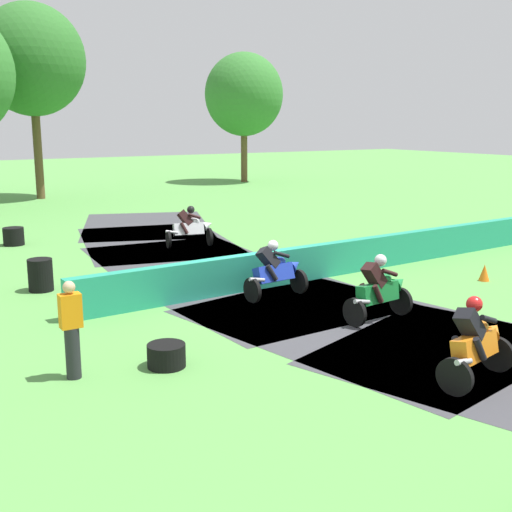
{
  "coord_description": "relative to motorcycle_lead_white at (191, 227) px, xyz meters",
  "views": [
    {
      "loc": [
        -7.93,
        -13.35,
        4.11
      ],
      "look_at": [
        0.06,
        -0.28,
        0.9
      ],
      "focal_mm": 45.27,
      "sensor_mm": 36.0,
      "label": 1
    }
  ],
  "objects": [
    {
      "name": "tree_far_left",
      "position": [
        -1.03,
        16.41,
        6.56
      ],
      "size": [
        5.48,
        5.48,
        10.09
      ],
      "color": "brown",
      "rests_on": "ground"
    },
    {
      "name": "traffic_cone",
      "position": [
        4.46,
        -8.39,
        -0.41
      ],
      "size": [
        0.28,
        0.28,
        0.44
      ],
      "primitive_type": "cone",
      "color": "orange",
      "rests_on": "ground"
    },
    {
      "name": "motorcycle_fourth_orange",
      "position": [
        -1.09,
        -12.76,
        0.02
      ],
      "size": [
        1.68,
        1.02,
        1.43
      ],
      "color": "black",
      "rests_on": "ground"
    },
    {
      "name": "tire_stack_near",
      "position": [
        -5.05,
        3.24,
        -0.33
      ],
      "size": [
        0.68,
        0.68,
        0.6
      ],
      "color": "black",
      "rests_on": "ground"
    },
    {
      "name": "tree_far_right",
      "position": [
        13.33,
        19.17,
        5.21
      ],
      "size": [
        5.25,
        5.25,
        8.62
      ],
      "color": "brown",
      "rests_on": "ground"
    },
    {
      "name": "ground_plane",
      "position": [
        -1.29,
        -5.95,
        -0.63
      ],
      "size": [
        120.0,
        120.0,
        0.0
      ],
      "primitive_type": "plane",
      "color": "#569947"
    },
    {
      "name": "track_marshal",
      "position": [
        -6.6,
        -9.29,
        0.19
      ],
      "size": [
        0.34,
        0.24,
        1.63
      ],
      "color": "#232328",
      "rests_on": "ground"
    },
    {
      "name": "tire_stack_mid_b",
      "position": [
        -5.11,
        -9.63,
        -0.43
      ],
      "size": [
        0.66,
        0.66,
        0.4
      ],
      "color": "black",
      "rests_on": "ground"
    },
    {
      "name": "track_asphalt",
      "position": [
        -0.26,
        -5.89,
        -0.63
      ],
      "size": [
        9.2,
        29.97,
        0.01
      ],
      "color": "#3D3D42",
      "rests_on": "ground"
    },
    {
      "name": "safety_barrier",
      "position": [
        3.48,
        -5.69,
        -0.18
      ],
      "size": [
        18.77,
        1.3,
        0.9
      ],
      "primitive_type": "cube",
      "rotation": [
        0.0,
        0.0,
        -1.52
      ],
      "color": "#239375",
      "rests_on": "ground"
    },
    {
      "name": "tire_stack_mid_a",
      "position": [
        -5.71,
        -3.36,
        -0.23
      ],
      "size": [
        0.6,
        0.6,
        0.8
      ],
      "color": "black",
      "rests_on": "ground"
    },
    {
      "name": "motorcycle_trailing_green",
      "position": [
        -0.18,
        -9.49,
        0.03
      ],
      "size": [
        1.68,
        0.8,
        1.42
      ],
      "color": "black",
      "rests_on": "ground"
    },
    {
      "name": "motorcycle_lead_white",
      "position": [
        0.0,
        0.0,
        0.0
      ],
      "size": [
        1.72,
        1.07,
        1.42
      ],
      "color": "black",
      "rests_on": "ground"
    },
    {
      "name": "motorcycle_chase_blue",
      "position": [
        -1.03,
        -6.79,
        -0.0
      ],
      "size": [
        1.68,
        0.92,
        1.42
      ],
      "color": "black",
      "rests_on": "ground"
    }
  ]
}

